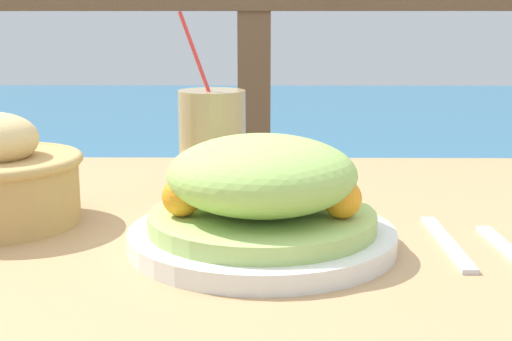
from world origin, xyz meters
TOP-DOWN VIEW (x-y plane):
  - patio_table at (0.00, 0.00)m, footprint 0.92×0.89m
  - railing_fence at (0.00, 0.80)m, footprint 2.80×0.08m
  - sea_backdrop at (0.00, 3.30)m, footprint 12.00×4.00m
  - salad_plate at (0.02, -0.04)m, footprint 0.28×0.28m
  - drink_glass at (-0.05, 0.20)m, footprint 0.09×0.09m
  - fork at (0.21, -0.03)m, footprint 0.02×0.18m
  - knife at (0.27, -0.06)m, footprint 0.02×0.18m

SIDE VIEW (x-z plane):
  - sea_backdrop at x=0.00m, z-range 0.00..0.39m
  - patio_table at x=0.00m, z-range 0.26..0.98m
  - fork at x=0.21m, z-range 0.72..0.73m
  - knife at x=0.27m, z-range 0.72..0.73m
  - salad_plate at x=0.02m, z-range 0.71..0.83m
  - drink_glass at x=-0.05m, z-range 0.67..0.91m
  - railing_fence at x=0.00m, z-range 0.27..1.32m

